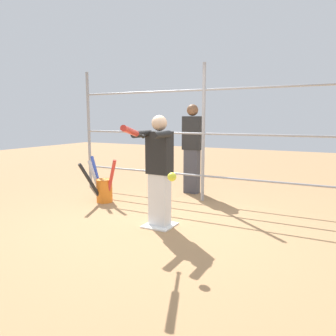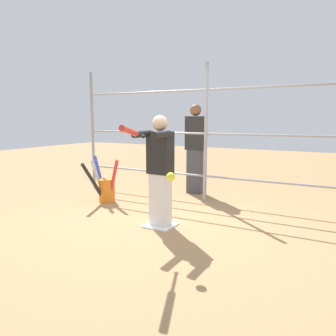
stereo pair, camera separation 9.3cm
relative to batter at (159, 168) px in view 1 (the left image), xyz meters
name	(u,v)px [view 1 (the left image)]	position (x,y,z in m)	size (l,w,h in m)	color
ground_plane	(160,226)	(0.00, -0.02, -0.83)	(24.00, 24.00, 0.00)	#9E754C
home_plate	(160,225)	(0.00, -0.02, -0.82)	(0.40, 0.40, 0.02)	white
fence_backstop	(203,134)	(0.00, -1.62, 0.39)	(5.30, 0.06, 2.44)	#939399
batter	(159,168)	(0.00, 0.00, 0.00)	(0.39, 0.53, 1.53)	silver
baseball_bat_swinging	(132,132)	(-0.15, 0.86, 0.52)	(0.30, 0.80, 0.18)	black
softball_in_flight	(172,177)	(-0.59, 0.78, 0.05)	(0.10, 0.10, 0.10)	yellow
bat_bucket	(103,188)	(1.55, -0.70, -0.57)	(0.74, 0.66, 0.80)	orange
bystander_behind_fence	(192,148)	(0.43, -2.12, 0.09)	(0.36, 0.23, 1.76)	#3F3F47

